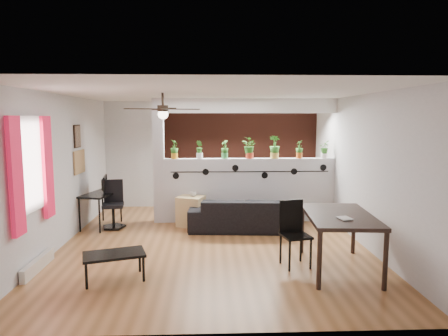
% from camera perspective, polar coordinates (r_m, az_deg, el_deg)
% --- Properties ---
extents(room_shell, '(6.30, 7.10, 2.90)m').
position_cam_1_polar(room_shell, '(6.90, -1.67, -0.31)').
color(room_shell, brown).
rests_on(room_shell, ground).
extents(partition_wall, '(3.60, 0.18, 1.35)m').
position_cam_1_polar(partition_wall, '(8.52, 3.65, -3.14)').
color(partition_wall, '#BCBCC1').
rests_on(partition_wall, ground).
extents(ceiling_header, '(3.60, 0.18, 0.30)m').
position_cam_1_polar(ceiling_header, '(8.39, 3.75, 8.87)').
color(ceiling_header, white).
rests_on(ceiling_header, room_shell).
extents(pier_column, '(0.22, 0.20, 2.60)m').
position_cam_1_polar(pier_column, '(8.46, -9.30, 0.97)').
color(pier_column, '#BCBCC1').
rests_on(pier_column, ground).
extents(brick_panel, '(3.90, 0.05, 2.60)m').
position_cam_1_polar(brick_panel, '(9.89, 2.82, 1.94)').
color(brick_panel, brown).
rests_on(brick_panel, ground).
extents(vine_decal, '(3.31, 0.01, 0.30)m').
position_cam_1_polar(vine_decal, '(8.37, 3.74, -0.53)').
color(vine_decal, black).
rests_on(vine_decal, partition_wall).
extents(window_assembly, '(0.09, 1.30, 1.55)m').
position_cam_1_polar(window_assembly, '(6.21, -25.87, 0.09)').
color(window_assembly, white).
rests_on(window_assembly, room_shell).
extents(baseboard_heater, '(0.08, 1.00, 0.18)m').
position_cam_1_polar(baseboard_heater, '(6.51, -25.05, -12.40)').
color(baseboard_heater, silver).
rests_on(baseboard_heater, ground).
extents(corkboard, '(0.03, 0.60, 0.45)m').
position_cam_1_polar(corkboard, '(8.23, -19.96, 0.82)').
color(corkboard, '#9B754B').
rests_on(corkboard, room_shell).
extents(framed_art, '(0.03, 0.34, 0.44)m').
position_cam_1_polar(framed_art, '(8.15, -20.23, 4.28)').
color(framed_art, '#8C7259').
rests_on(framed_art, room_shell).
extents(ceiling_fan, '(1.19, 1.19, 0.43)m').
position_cam_1_polar(ceiling_fan, '(6.59, -8.72, 8.11)').
color(ceiling_fan, black).
rests_on(ceiling_fan, room_shell).
extents(potted_plant_0, '(0.23, 0.25, 0.40)m').
position_cam_1_polar(potted_plant_0, '(8.40, -7.10, 2.77)').
color(potted_plant_0, orange).
rests_on(potted_plant_0, partition_wall).
extents(potted_plant_1, '(0.22, 0.24, 0.38)m').
position_cam_1_polar(potted_plant_1, '(8.37, -3.50, 2.74)').
color(potted_plant_1, silver).
rests_on(potted_plant_1, partition_wall).
extents(potted_plant_2, '(0.22, 0.24, 0.39)m').
position_cam_1_polar(potted_plant_2, '(8.37, 0.11, 2.77)').
color(potted_plant_2, green).
rests_on(potted_plant_2, partition_wall).
extents(potted_plant_3, '(0.29, 0.30, 0.45)m').
position_cam_1_polar(potted_plant_3, '(8.41, 3.70, 2.99)').
color(potted_plant_3, '#BA361D').
rests_on(potted_plant_3, partition_wall).
extents(potted_plant_4, '(0.31, 0.28, 0.48)m').
position_cam_1_polar(potted_plant_4, '(8.48, 7.25, 3.09)').
color(potted_plant_4, gold).
rests_on(potted_plant_4, partition_wall).
extents(potted_plant_5, '(0.23, 0.24, 0.38)m').
position_cam_1_polar(potted_plant_5, '(8.58, 10.72, 2.73)').
color(potted_plant_5, '#C75417').
rests_on(potted_plant_5, partition_wall).
extents(potted_plant_6, '(0.17, 0.20, 0.37)m').
position_cam_1_polar(potted_plant_6, '(8.72, 14.10, 2.67)').
color(potted_plant_6, silver).
rests_on(potted_plant_6, partition_wall).
extents(sofa, '(2.13, 0.95, 0.61)m').
position_cam_1_polar(sofa, '(7.93, 2.99, -6.65)').
color(sofa, black).
rests_on(sofa, ground).
extents(cube_shelf, '(0.62, 0.59, 0.61)m').
position_cam_1_polar(cube_shelf, '(8.23, -4.75, -6.15)').
color(cube_shelf, tan).
rests_on(cube_shelf, ground).
extents(cup, '(0.15, 0.15, 0.10)m').
position_cam_1_polar(cup, '(8.16, -4.42, -3.71)').
color(cup, gray).
rests_on(cup, cube_shelf).
extents(computer_desk, '(0.73, 1.06, 0.70)m').
position_cam_1_polar(computer_desk, '(8.44, -17.21, -3.87)').
color(computer_desk, black).
rests_on(computer_desk, ground).
extents(monitor, '(0.32, 0.10, 0.18)m').
position_cam_1_polar(monitor, '(8.56, -16.99, -2.65)').
color(monitor, black).
rests_on(monitor, computer_desk).
extents(office_chair, '(0.49, 0.49, 0.94)m').
position_cam_1_polar(office_chair, '(8.33, -15.52, -5.45)').
color(office_chair, black).
rests_on(office_chair, ground).
extents(dining_table, '(1.03, 1.57, 0.82)m').
position_cam_1_polar(dining_table, '(6.03, 16.16, -7.16)').
color(dining_table, black).
rests_on(dining_table, ground).
extents(book, '(0.19, 0.24, 0.02)m').
position_cam_1_polar(book, '(5.70, 16.18, -6.97)').
color(book, gray).
rests_on(book, dining_table).
extents(folding_chair, '(0.47, 0.47, 0.97)m').
position_cam_1_polar(folding_chair, '(6.12, 9.87, -8.32)').
color(folding_chair, black).
rests_on(folding_chair, ground).
extents(coffee_table, '(0.91, 0.67, 0.38)m').
position_cam_1_polar(coffee_table, '(5.73, -15.43, -12.03)').
color(coffee_table, black).
rests_on(coffee_table, ground).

